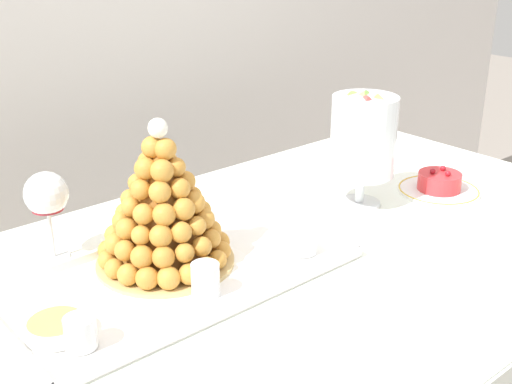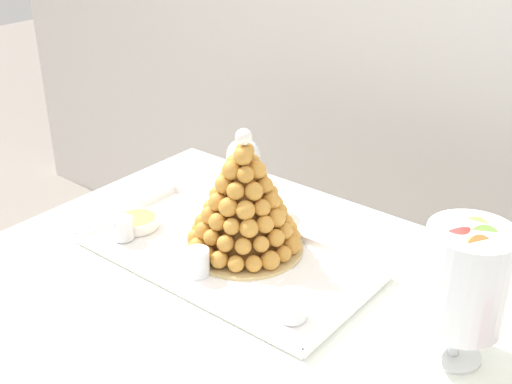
{
  "view_description": "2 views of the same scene",
  "coord_description": "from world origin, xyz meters",
  "px_view_note": "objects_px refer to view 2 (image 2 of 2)",
  "views": [
    {
      "loc": [
        -0.86,
        -0.84,
        1.39
      ],
      "look_at": [
        -0.12,
        0.02,
        0.92
      ],
      "focal_mm": 46.23,
      "sensor_mm": 36.0,
      "label": 1
    },
    {
      "loc": [
        0.54,
        -0.85,
        1.56
      ],
      "look_at": [
        -0.16,
        0.02,
        0.99
      ],
      "focal_mm": 45.91,
      "sensor_mm": 36.0,
      "label": 2
    }
  ],
  "objects_px": {
    "dessert_cup_left": "(123,229)",
    "dessert_cup_mid_left": "(198,263)",
    "dessert_cup_centre": "(292,307)",
    "serving_tray": "(226,258)",
    "creme_brulee_ramekin": "(137,222)",
    "wine_glass": "(243,157)",
    "macaron_goblet": "(466,279)",
    "croquembouche": "(244,204)"
  },
  "relations": [
    {
      "from": "dessert_cup_left",
      "to": "dessert_cup_mid_left",
      "type": "xyz_separation_m",
      "value": [
        0.23,
        -0.0,
        0.0
      ]
    },
    {
      "from": "dessert_cup_centre",
      "to": "serving_tray",
      "type": "bearing_deg",
      "value": 160.87
    },
    {
      "from": "creme_brulee_ramekin",
      "to": "wine_glass",
      "type": "relative_size",
      "value": 0.55
    },
    {
      "from": "macaron_goblet",
      "to": "wine_glass",
      "type": "relative_size",
      "value": 1.54
    },
    {
      "from": "dessert_cup_left",
      "to": "dessert_cup_centre",
      "type": "distance_m",
      "value": 0.47
    },
    {
      "from": "serving_tray",
      "to": "dessert_cup_mid_left",
      "type": "relative_size",
      "value": 10.93
    },
    {
      "from": "dessert_cup_left",
      "to": "macaron_goblet",
      "type": "bearing_deg",
      "value": 7.67
    },
    {
      "from": "serving_tray",
      "to": "creme_brulee_ramekin",
      "type": "xyz_separation_m",
      "value": [
        -0.25,
        -0.03,
        0.02
      ]
    },
    {
      "from": "dessert_cup_left",
      "to": "macaron_goblet",
      "type": "distance_m",
      "value": 0.77
    },
    {
      "from": "dessert_cup_mid_left",
      "to": "macaron_goblet",
      "type": "distance_m",
      "value": 0.55
    },
    {
      "from": "serving_tray",
      "to": "dessert_cup_left",
      "type": "xyz_separation_m",
      "value": [
        -0.24,
        -0.09,
        0.03
      ]
    },
    {
      "from": "serving_tray",
      "to": "creme_brulee_ramekin",
      "type": "distance_m",
      "value": 0.25
    },
    {
      "from": "wine_glass",
      "to": "dessert_cup_centre",
      "type": "bearing_deg",
      "value": -39.48
    },
    {
      "from": "creme_brulee_ramekin",
      "to": "macaron_goblet",
      "type": "xyz_separation_m",
      "value": [
        0.77,
        0.05,
        0.14
      ]
    },
    {
      "from": "dessert_cup_mid_left",
      "to": "creme_brulee_ramekin",
      "type": "distance_m",
      "value": 0.26
    },
    {
      "from": "dessert_cup_left",
      "to": "wine_glass",
      "type": "relative_size",
      "value": 0.29
    },
    {
      "from": "croquembouche",
      "to": "dessert_cup_mid_left",
      "type": "height_order",
      "value": "croquembouche"
    },
    {
      "from": "wine_glass",
      "to": "dessert_cup_left",
      "type": "bearing_deg",
      "value": -107.45
    },
    {
      "from": "dessert_cup_mid_left",
      "to": "dessert_cup_centre",
      "type": "bearing_deg",
      "value": 0.79
    },
    {
      "from": "croquembouche",
      "to": "dessert_cup_left",
      "type": "height_order",
      "value": "croquembouche"
    },
    {
      "from": "dessert_cup_mid_left",
      "to": "wine_glass",
      "type": "distance_m",
      "value": 0.35
    },
    {
      "from": "macaron_goblet",
      "to": "dessert_cup_left",
      "type": "bearing_deg",
      "value": -172.33
    },
    {
      "from": "dessert_cup_left",
      "to": "wine_glass",
      "type": "xyz_separation_m",
      "value": [
        0.1,
        0.31,
        0.1
      ]
    },
    {
      "from": "serving_tray",
      "to": "macaron_goblet",
      "type": "height_order",
      "value": "macaron_goblet"
    },
    {
      "from": "dessert_cup_centre",
      "to": "dessert_cup_mid_left",
      "type": "bearing_deg",
      "value": -179.21
    },
    {
      "from": "dessert_cup_mid_left",
      "to": "wine_glass",
      "type": "relative_size",
      "value": 0.33
    },
    {
      "from": "croquembouche",
      "to": "wine_glass",
      "type": "bearing_deg",
      "value": 130.21
    },
    {
      "from": "dessert_cup_mid_left",
      "to": "creme_brulee_ramekin",
      "type": "xyz_separation_m",
      "value": [
        -0.25,
        0.06,
        -0.01
      ]
    },
    {
      "from": "creme_brulee_ramekin",
      "to": "wine_glass",
      "type": "bearing_deg",
      "value": 66.29
    },
    {
      "from": "dessert_cup_centre",
      "to": "dessert_cup_left",
      "type": "bearing_deg",
      "value": -179.68
    },
    {
      "from": "dessert_cup_left",
      "to": "croquembouche",
      "type": "bearing_deg",
      "value": 29.95
    },
    {
      "from": "dessert_cup_centre",
      "to": "macaron_goblet",
      "type": "xyz_separation_m",
      "value": [
        0.28,
        0.1,
        0.13
      ]
    },
    {
      "from": "serving_tray",
      "to": "creme_brulee_ramekin",
      "type": "relative_size",
      "value": 6.6
    },
    {
      "from": "dessert_cup_mid_left",
      "to": "wine_glass",
      "type": "xyz_separation_m",
      "value": [
        -0.14,
        0.31,
        0.1
      ]
    },
    {
      "from": "serving_tray",
      "to": "dessert_cup_left",
      "type": "distance_m",
      "value": 0.25
    },
    {
      "from": "croquembouche",
      "to": "dessert_cup_centre",
      "type": "height_order",
      "value": "croquembouche"
    },
    {
      "from": "croquembouche",
      "to": "macaron_goblet",
      "type": "bearing_deg",
      "value": -4.35
    },
    {
      "from": "croquembouche",
      "to": "dessert_cup_mid_left",
      "type": "bearing_deg",
      "value": -93.66
    },
    {
      "from": "serving_tray",
      "to": "wine_glass",
      "type": "height_order",
      "value": "wine_glass"
    },
    {
      "from": "serving_tray",
      "to": "wine_glass",
      "type": "bearing_deg",
      "value": 121.35
    },
    {
      "from": "croquembouche",
      "to": "wine_glass",
      "type": "height_order",
      "value": "croquembouche"
    },
    {
      "from": "dessert_cup_left",
      "to": "dessert_cup_centre",
      "type": "xyz_separation_m",
      "value": [
        0.47,
        0.0,
        0.0
      ]
    }
  ]
}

